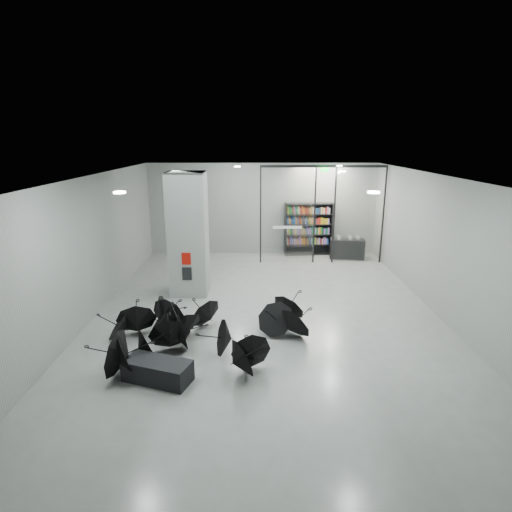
{
  "coord_description": "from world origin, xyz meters",
  "views": [
    {
      "loc": [
        -0.35,
        -11.2,
        4.98
      ],
      "look_at": [
        -0.3,
        1.5,
        1.4
      ],
      "focal_mm": 29.15,
      "sensor_mm": 36.0,
      "label": 1
    }
  ],
  "objects_px": {
    "column": "(188,234)",
    "shop_counter": "(347,249)",
    "bench": "(158,371)",
    "bookshelf": "(308,229)",
    "umbrella_cluster": "(191,336)"
  },
  "relations": [
    {
      "from": "bookshelf",
      "to": "umbrella_cluster",
      "type": "relative_size",
      "value": 0.41
    },
    {
      "from": "column",
      "to": "bookshelf",
      "type": "relative_size",
      "value": 1.74
    },
    {
      "from": "bookshelf",
      "to": "shop_counter",
      "type": "bearing_deg",
      "value": -27.22
    },
    {
      "from": "bench",
      "to": "shop_counter",
      "type": "distance_m",
      "value": 11.19
    },
    {
      "from": "column",
      "to": "shop_counter",
      "type": "bearing_deg",
      "value": 33.45
    },
    {
      "from": "column",
      "to": "bookshelf",
      "type": "xyz_separation_m",
      "value": [
        4.54,
        4.75,
        -0.85
      ]
    },
    {
      "from": "column",
      "to": "bench",
      "type": "height_order",
      "value": "column"
    },
    {
      "from": "bookshelf",
      "to": "umbrella_cluster",
      "type": "bearing_deg",
      "value": -118.42
    },
    {
      "from": "bookshelf",
      "to": "umbrella_cluster",
      "type": "distance_m",
      "value": 9.54
    },
    {
      "from": "column",
      "to": "shop_counter",
      "type": "relative_size",
      "value": 2.79
    },
    {
      "from": "umbrella_cluster",
      "to": "bench",
      "type": "bearing_deg",
      "value": -108.6
    },
    {
      "from": "column",
      "to": "bench",
      "type": "relative_size",
      "value": 2.78
    },
    {
      "from": "column",
      "to": "shop_counter",
      "type": "distance_m",
      "value": 7.52
    },
    {
      "from": "bookshelf",
      "to": "column",
      "type": "bearing_deg",
      "value": -137.47
    },
    {
      "from": "shop_counter",
      "to": "umbrella_cluster",
      "type": "distance_m",
      "value": 9.7
    }
  ]
}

